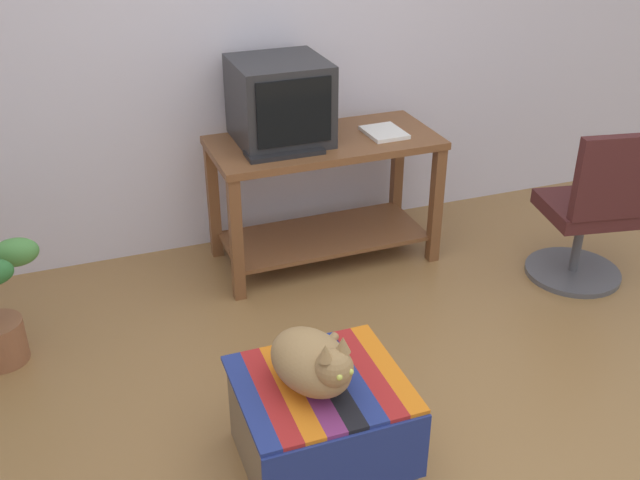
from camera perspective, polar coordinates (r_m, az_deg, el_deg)
The scene contains 10 objects.
ground_plane at distance 3.06m, azimuth 6.01°, elevation -16.33°, with size 14.00×14.00×0.00m, color olive.
back_wall at distance 4.19m, azimuth -5.72°, elevation 16.65°, with size 8.00×0.10×2.60m, color silver.
desk at distance 4.11m, azimuth 0.32°, elevation 4.67°, with size 1.24×0.59×0.73m.
tv_monitor at distance 3.95m, azimuth -3.12°, elevation 10.58°, with size 0.48×0.48×0.43m.
keyboard at distance 3.82m, azimuth -2.75°, elevation 6.77°, with size 0.40×0.15×0.02m, color black.
book at distance 4.10m, azimuth 4.97°, elevation 8.26°, with size 0.20×0.24×0.02m, color white.
ottoman_with_blanket at distance 2.91m, azimuth 0.07°, elevation -13.83°, with size 0.62×0.57×0.38m.
cat at distance 2.70m, azimuth -0.47°, elevation -9.39°, with size 0.37×0.45×0.28m.
office_chair at distance 4.18m, azimuth 19.99°, elevation 1.66°, with size 0.52×0.52×0.89m.
pen at distance 4.19m, azimuth 4.07°, elevation 8.64°, with size 0.01×0.01×0.14m, color #2351B2.
Camera 1 is at (-1.03, -1.92, 2.16)m, focal length 41.55 mm.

